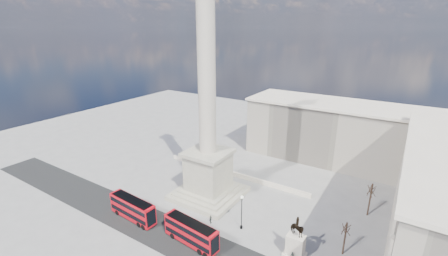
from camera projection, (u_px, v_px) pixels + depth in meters
ground at (195, 205)px, 63.85m from camera, size 180.00×180.00×0.00m
asphalt_road at (183, 241)px, 53.31m from camera, size 120.00×9.00×0.01m
nelsons_column at (208, 142)px, 63.72m from camera, size 14.00×14.00×49.85m
balustrade_wall at (234, 174)px, 76.47m from camera, size 40.00×0.60×1.10m
building_northeast at (340, 133)px, 83.00m from camera, size 51.00×17.00×16.60m
red_bus_a at (133, 209)px, 58.73m from camera, size 11.02×3.18×4.42m
red_bus_b at (191, 232)px, 51.91m from camera, size 10.98×3.47×4.38m
victorian_lamp at (242, 210)px, 55.26m from camera, size 0.60×0.60×7.03m
equestrian_statue at (296, 242)px, 49.08m from camera, size 3.56×2.67×7.53m
bare_tree_mid at (346, 228)px, 48.61m from camera, size 1.71×1.71×6.47m
bare_tree_far at (372, 189)px, 58.74m from camera, size 1.83×1.83×7.47m
pedestrian_crossing at (211, 219)px, 57.85m from camera, size 0.57×1.04×1.68m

